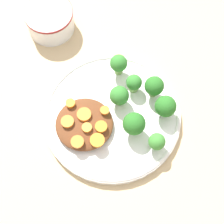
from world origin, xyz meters
The scene contains 19 objects.
ground_plane centered at (0.00, 0.00, 0.00)m, with size 4.00×4.00×0.00m, color tan.
plate centered at (0.00, 0.00, 0.01)m, with size 0.28×0.28×0.02m.
dip_bowl centered at (0.23, 0.13, 0.03)m, with size 0.11×0.11×0.06m.
stew_mound centered at (-0.02, 0.05, 0.03)m, with size 0.11×0.11×0.02m, color brown.
broccoli_floret_0 centered at (-0.03, -0.04, 0.05)m, with size 0.04×0.04×0.06m.
broccoli_floret_1 centered at (0.06, -0.05, 0.04)m, with size 0.03×0.03×0.05m.
broccoli_floret_2 centered at (0.03, -0.02, 0.05)m, with size 0.04×0.04×0.05m.
broccoli_floret_3 centered at (0.04, -0.08, 0.05)m, with size 0.04×0.04×0.06m.
broccoli_floret_4 centered at (-0.07, -0.08, 0.04)m, with size 0.03×0.03×0.04m.
broccoli_floret_5 centered at (0.10, -0.02, 0.05)m, with size 0.04×0.04×0.05m.
broccoli_floret_6 centered at (0.00, -0.10, 0.05)m, with size 0.04×0.04×0.05m.
carrot_slice_0 centered at (-0.06, 0.07, 0.04)m, with size 0.02×0.02×0.01m, color orange.
carrot_slice_1 centered at (-0.03, 0.02, 0.04)m, with size 0.02×0.02×0.01m, color orange.
carrot_slice_2 centered at (0.02, 0.08, 0.04)m, with size 0.02×0.02×0.01m, color orange.
carrot_slice_3 centered at (-0.02, 0.09, 0.04)m, with size 0.03×0.03×0.01m, color orange.
carrot_slice_4 centered at (-0.03, 0.05, 0.04)m, with size 0.02×0.02×0.01m, color orange.
carrot_slice_5 centered at (-0.01, 0.05, 0.04)m, with size 0.03×0.03×0.01m, color orange.
carrot_slice_6 centered at (0.00, 0.01, 0.04)m, with size 0.02×0.02×0.01m, color orange.
carrot_slice_7 centered at (-0.06, 0.03, 0.04)m, with size 0.03×0.03×0.00m, color orange.
Camera 1 is at (-0.28, 0.01, 0.71)m, focal length 60.00 mm.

